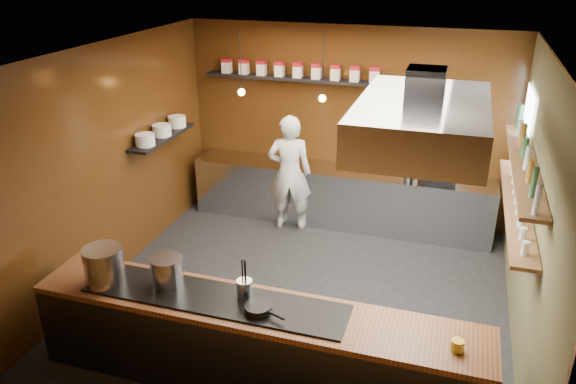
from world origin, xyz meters
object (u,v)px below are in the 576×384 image
at_px(stockpot_large, 104,266).
at_px(chef, 289,173).
at_px(stockpot_small, 167,271).
at_px(espresso_machine, 438,167).
at_px(extractor_hood, 422,120).

xyz_separation_m(stockpot_large, chef, (0.84, 3.45, -0.23)).
height_order(stockpot_small, chef, chef).
bearing_deg(espresso_machine, extractor_hood, -112.73).
xyz_separation_m(stockpot_small, espresso_machine, (2.35, 3.65, 0.03)).
bearing_deg(extractor_hood, chef, 132.58).
bearing_deg(extractor_hood, stockpot_small, -153.06).
xyz_separation_m(extractor_hood, stockpot_large, (-2.84, -1.28, -1.38)).
relative_size(stockpot_small, chef, 0.18).
relative_size(stockpot_small, espresso_machine, 0.73).
relative_size(stockpot_large, chef, 0.22).
height_order(stockpot_large, stockpot_small, stockpot_large).
distance_m(extractor_hood, stockpot_large, 3.40).
xyz_separation_m(extractor_hood, chef, (-2.00, 2.17, -1.60)).
distance_m(stockpot_large, stockpot_small, 0.63).
distance_m(extractor_hood, stockpot_small, 2.87).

